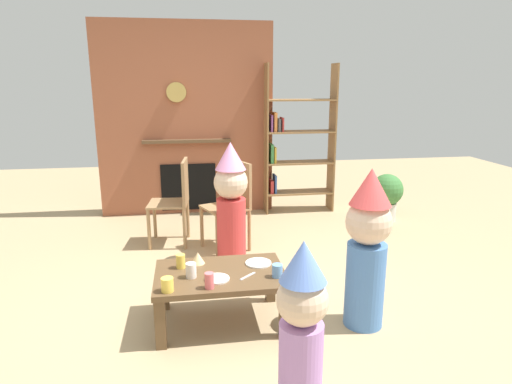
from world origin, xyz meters
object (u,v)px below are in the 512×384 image
child_by_the_chairs (231,200)px  paper_cup_center (209,281)px  child_in_pink (367,245)px  birthday_cake_slice (198,258)px  paper_cup_near_left (191,270)px  potted_plant_tall (387,194)px  paper_cup_near_right (181,261)px  dining_chair_left (177,197)px  coffee_table (220,281)px  dining_chair_middle (233,200)px  paper_plate_rear (258,263)px  child_with_cone_hat (302,325)px  paper_cup_far_left (167,285)px  paper_plate_front (217,279)px  paper_cup_far_right (277,271)px  bookshelf (295,144)px

child_by_the_chairs → paper_cup_center: bearing=-2.0°
child_in_pink → birthday_cake_slice: bearing=-7.4°
paper_cup_center → child_by_the_chairs: 1.39m
paper_cup_center → child_by_the_chairs: (0.28, 1.35, 0.17)m
paper_cup_near_left → potted_plant_tall: 3.20m
paper_cup_near_right → dining_chair_left: (-0.05, 1.54, 0.08)m
coffee_table → child_in_pink: (1.00, -0.19, 0.28)m
paper_cup_center → dining_chair_middle: dining_chair_middle is taller
paper_cup_center → potted_plant_tall: potted_plant_tall is taller
paper_plate_rear → dining_chair_left: 1.68m
dining_chair_left → dining_chair_middle: 0.60m
birthday_cake_slice → potted_plant_tall: (2.35, 1.88, -0.09)m
child_with_cone_hat → paper_plate_rear: bearing=-16.9°
paper_cup_near_left → birthday_cake_slice: bearing=77.2°
paper_cup_near_right → dining_chair_middle: size_ratio=0.11×
paper_cup_near_right → child_with_cone_hat: (0.61, -1.07, 0.07)m
paper_cup_far_left → birthday_cake_slice: bearing=63.8°
paper_cup_near_left → dining_chair_left: (-0.12, 1.71, 0.08)m
paper_plate_rear → potted_plant_tall: 2.74m
paper_plate_front → paper_plate_rear: 0.39m
paper_cup_center → dining_chair_left: 1.91m
potted_plant_tall → paper_cup_far_right: bearing=-129.7°
bookshelf → child_with_cone_hat: 3.74m
paper_plate_front → dining_chair_left: (-0.29, 1.78, 0.12)m
child_with_cone_hat → potted_plant_tall: bearing=-51.2°
paper_cup_near_right → paper_cup_center: bearing=-62.3°
child_in_pink → dining_chair_left: size_ratio=1.26×
paper_cup_center → paper_cup_far_left: paper_cup_center is taller
paper_cup_center → paper_cup_near_right: bearing=117.7°
coffee_table → paper_cup_far_left: paper_cup_far_left is taller
potted_plant_tall → birthday_cake_slice: bearing=-141.4°
paper_cup_center → paper_plate_front: 0.14m
dining_chair_left → dining_chair_middle: bearing=165.7°
dining_chair_left → dining_chair_middle: size_ratio=1.00×
bookshelf → paper_plate_front: bookshelf is taller
coffee_table → birthday_cake_slice: size_ratio=9.09×
paper_plate_rear → child_in_pink: 0.79m
child_with_cone_hat → dining_chair_middle: (-0.09, 2.41, 0.01)m
paper_cup_near_right → paper_cup_far_right: 0.70m
bookshelf → paper_cup_center: size_ratio=18.06×
child_by_the_chairs → dining_chair_left: size_ratio=1.27×
paper_cup_far_left → paper_plate_rear: paper_cup_far_left is taller
child_in_pink → bookshelf: bearing=-83.2°
paper_plate_rear → dining_chair_middle: dining_chair_middle is taller
bookshelf → paper_cup_near_right: bookshelf is taller
paper_cup_near_left → child_in_pink: child_in_pink is taller
coffee_table → paper_cup_center: (-0.09, -0.23, 0.12)m
bookshelf → paper_cup_far_left: bearing=-117.9°
paper_cup_far_left → paper_cup_near_left: bearing=50.6°
child_with_cone_hat → paper_plate_front: bearing=4.1°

